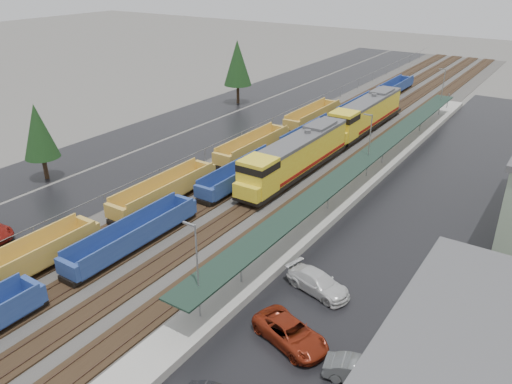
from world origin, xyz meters
TOP-DOWN VIEW (x-y plane):
  - ballast_strip at (0.00, 60.00)m, footprint 20.00×160.00m
  - trackbed at (-0.00, 60.00)m, footprint 14.60×160.00m
  - west_parking_lot at (-15.00, 60.00)m, footprint 10.00×160.00m
  - west_road at (-25.00, 60.00)m, footprint 9.00×160.00m
  - east_commuter_lot at (19.00, 50.00)m, footprint 16.00×100.00m
  - station_platform at (9.50, 50.01)m, footprint 3.00×80.00m
  - chainlink_fence at (-9.50, 58.44)m, footprint 0.08×160.04m
  - tree_west_near at (-22.00, 30.00)m, footprint 3.96×3.96m
  - tree_west_far at (-23.00, 70.00)m, footprint 4.84×4.84m
  - locomotive_lead at (2.00, 46.39)m, footprint 3.32×21.86m
  - locomotive_trail at (2.00, 67.39)m, footprint 3.32×21.86m
  - well_string_yellow at (-6.00, 24.76)m, footprint 2.75×97.11m
  - well_string_blue at (-2.00, 41.58)m, footprint 2.54×115.44m
  - parked_car_east_b at (15.71, 21.90)m, footprint 4.18×6.18m
  - parked_car_east_c at (14.59, 28.04)m, footprint 3.37×5.75m
  - parked_car_east_e at (20.91, 21.30)m, footprint 2.55×4.63m

SIDE VIEW (x-z plane):
  - west_parking_lot at x=-15.00m, z-range 0.00..0.02m
  - west_road at x=-25.00m, z-range 0.00..0.02m
  - east_commuter_lot at x=19.00m, z-range 0.00..0.02m
  - ballast_strip at x=0.00m, z-range 0.00..0.08m
  - trackbed at x=0.00m, z-range 0.05..0.27m
  - parked_car_east_e at x=20.91m, z-range 0.00..1.45m
  - station_platform at x=9.50m, z-range -3.27..4.73m
  - parked_car_east_c at x=14.59m, z-range 0.00..1.56m
  - parked_car_east_b at x=15.71m, z-range 0.00..1.57m
  - well_string_blue at x=-2.00m, z-range 0.01..2.27m
  - well_string_yellow at x=-6.00m, z-range -0.02..2.42m
  - chainlink_fence at x=-9.50m, z-range 0.60..2.62m
  - locomotive_lead at x=2.00m, z-range 0.13..5.08m
  - locomotive_trail at x=2.00m, z-range 0.13..5.08m
  - tree_west_near at x=-22.00m, z-range 1.32..10.32m
  - tree_west_far at x=-23.00m, z-range 1.62..12.62m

